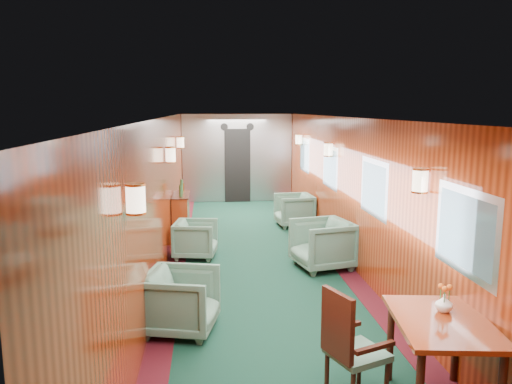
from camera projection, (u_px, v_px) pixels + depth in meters
room at (260, 168)px, 7.73m from camera, size 12.00×12.10×2.40m
bulkhead at (237, 159)px, 13.61m from camera, size 2.98×0.17×2.39m
windows_right at (349, 176)px, 8.15m from camera, size 0.02×8.60×0.80m
wall_sconces at (256, 154)px, 8.26m from camera, size 2.97×7.97×0.25m
dining_table at (442, 334)px, 4.16m from camera, size 0.89×1.17×0.81m
side_chair at (348, 343)px, 4.26m from camera, size 0.59×0.61×1.04m
credenza at (181, 216)px, 9.76m from camera, size 0.31×1.00×1.17m
flower_vase at (444, 303)px, 4.28m from camera, size 0.19×0.19×0.15m
armchair_left_near at (181, 301)px, 5.71m from camera, size 0.95×0.93×0.72m
armchair_left_far at (196, 239)px, 8.57m from camera, size 0.80×0.78×0.64m
armchair_right_near at (322, 244)px, 7.98m from camera, size 1.04×1.02×0.79m
armchair_right_far at (294, 210)px, 10.85m from camera, size 0.84×0.82×0.71m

